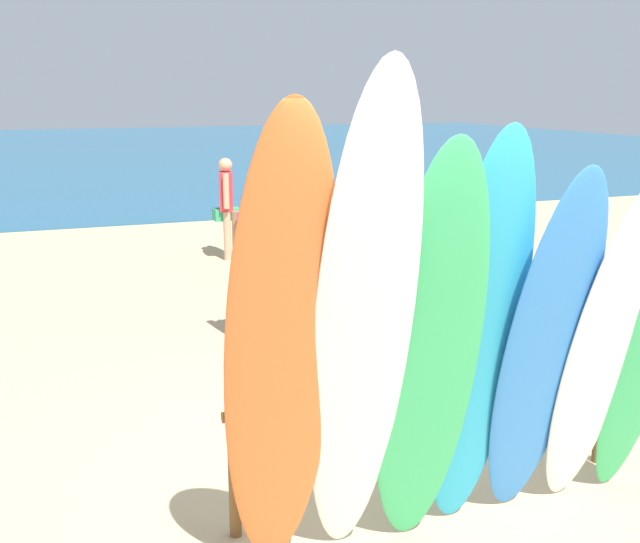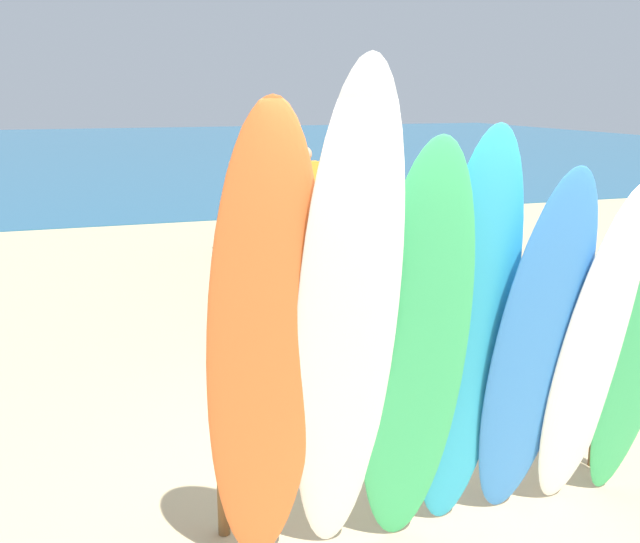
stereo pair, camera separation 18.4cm
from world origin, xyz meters
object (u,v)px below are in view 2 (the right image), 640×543
at_px(surfboard_green_2, 416,359).
at_px(beachgoer_strolling, 236,201).
at_px(beachgoer_midbeach, 297,211).
at_px(surfboard_teal_3, 467,342).
at_px(beachgoer_photographing, 305,192).
at_px(surfboard_orange_0, 264,359).
at_px(surfboard_rack, 427,410).
at_px(beach_chair_red, 535,307).
at_px(beachgoer_near_rack, 263,257).
at_px(surfboard_blue_4, 534,355).
at_px(surfboard_white_1, 346,338).
at_px(beach_chair_blue, 615,348).
at_px(surfboard_white_5, 594,355).

height_order(surfboard_green_2, beachgoer_strolling, surfboard_green_2).
height_order(surfboard_green_2, beachgoer_midbeach, surfboard_green_2).
xyz_separation_m(surfboard_teal_3, beachgoer_photographing, (1.55, 7.83, -0.22)).
height_order(beachgoer_midbeach, beachgoer_strolling, beachgoer_midbeach).
bearing_deg(surfboard_orange_0, surfboard_rack, 28.51).
relative_size(beachgoer_midbeach, beach_chair_red, 2.09).
bearing_deg(surfboard_rack, surfboard_teal_3, -91.27).
relative_size(beachgoer_photographing, beach_chair_red, 2.05).
relative_size(surfboard_teal_3, beach_chair_red, 2.93).
distance_m(surfboard_green_2, beachgoer_strolling, 8.01).
relative_size(surfboard_orange_0, beachgoer_near_rack, 1.63).
relative_size(surfboard_blue_4, beachgoer_near_rack, 1.41).
xyz_separation_m(surfboard_white_1, beach_chair_blue, (3.04, 1.62, -0.93)).
bearing_deg(surfboard_rack, beachgoer_near_rack, 93.53).
distance_m(surfboard_orange_0, surfboard_teal_3, 1.17).
distance_m(surfboard_orange_0, beach_chair_blue, 3.86).
height_order(surfboard_white_5, beachgoer_midbeach, surfboard_white_5).
relative_size(surfboard_green_2, beachgoer_photographing, 1.41).
relative_size(surfboard_white_1, beach_chair_red, 3.37).
xyz_separation_m(beachgoer_strolling, beach_chair_red, (1.87, -5.14, -0.46)).
distance_m(surfboard_teal_3, beach_chair_blue, 2.81).
distance_m(surfboard_white_5, beachgoer_strolling, 7.93).
relative_size(surfboard_orange_0, surfboard_green_2, 1.08).
xyz_separation_m(surfboard_green_2, surfboard_teal_3, (0.36, 0.10, 0.02)).
xyz_separation_m(surfboard_white_5, beach_chair_red, (1.53, 2.78, -0.62)).
bearing_deg(beachgoer_midbeach, surfboard_blue_4, 1.96).
bearing_deg(beachgoer_photographing, beachgoer_near_rack, 72.14).
xyz_separation_m(surfboard_green_2, beachgoer_photographing, (1.91, 7.93, -0.20)).
relative_size(beach_chair_red, beach_chair_blue, 1.02).
distance_m(beachgoer_strolling, beachgoer_near_rack, 4.19).
height_order(surfboard_green_2, beachgoer_photographing, surfboard_green_2).
xyz_separation_m(surfboard_rack, surfboard_teal_3, (-0.01, -0.47, 0.60)).
xyz_separation_m(surfboard_orange_0, beachgoer_midbeach, (2.03, 6.08, -0.27)).
height_order(surfboard_green_2, beach_chair_blue, surfboard_green_2).
xyz_separation_m(surfboard_orange_0, surfboard_blue_4, (1.57, 0.04, -0.17)).
xyz_separation_m(surfboard_rack, beachgoer_photographing, (1.54, 7.36, 0.38)).
xyz_separation_m(surfboard_orange_0, beachgoer_strolling, (1.62, 7.95, -0.37)).
xyz_separation_m(surfboard_blue_4, beach_chair_red, (1.93, 2.76, -0.66)).
relative_size(surfboard_orange_0, beach_chair_blue, 3.18).
bearing_deg(surfboard_green_2, beach_chair_red, 50.37).
xyz_separation_m(beachgoer_photographing, beachgoer_near_rack, (-1.74, -4.11, -0.07)).
distance_m(beachgoer_photographing, beachgoer_strolling, 1.09).
relative_size(beachgoer_midbeach, beach_chair_blue, 2.13).
height_order(surfboard_orange_0, surfboard_green_2, surfboard_orange_0).
xyz_separation_m(surfboard_teal_3, beach_chair_red, (2.33, 2.71, -0.76)).
height_order(surfboard_orange_0, beachgoer_strolling, surfboard_orange_0).
xyz_separation_m(surfboard_rack, surfboard_white_5, (0.79, -0.53, 0.45)).
distance_m(beachgoer_photographing, beachgoer_near_rack, 4.46).
height_order(surfboard_white_5, beach_chair_red, surfboard_white_5).
distance_m(surfboard_teal_3, beachgoer_near_rack, 3.74).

